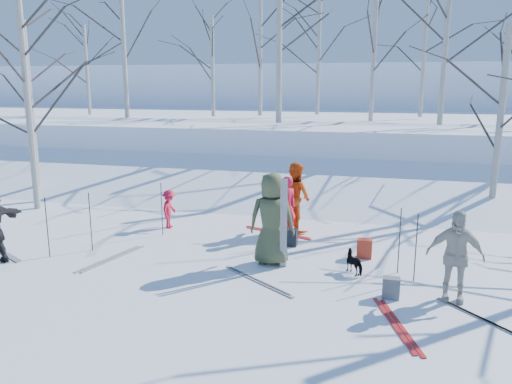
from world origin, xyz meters
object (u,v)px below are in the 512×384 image
(skier_red_north, at_px, (286,207))
(backpack_red, at_px, (365,249))
(backpack_grey, at_px, (391,288))
(backpack_dark, at_px, (290,237))
(skier_olive_center, at_px, (272,219))
(dog, at_px, (355,262))
(skier_redor_behind, at_px, (296,197))
(skier_cream_east, at_px, (455,256))
(skier_red_seated, at_px, (169,209))

(skier_red_north, relative_size, backpack_red, 3.65)
(skier_red_north, xyz_separation_m, backpack_red, (1.96, -1.04, -0.56))
(backpack_grey, bearing_deg, backpack_dark, 133.20)
(skier_olive_center, relative_size, backpack_red, 4.64)
(dog, bearing_deg, skier_redor_behind, -100.96)
(skier_cream_east, bearing_deg, backpack_dark, 150.09)
(skier_red_seated, bearing_deg, skier_cream_east, -117.34)
(skier_red_north, distance_m, backpack_red, 2.29)
(backpack_red, bearing_deg, skier_red_north, 152.00)
(backpack_dark, bearing_deg, skier_cream_east, -34.19)
(skier_cream_east, bearing_deg, skier_red_seated, 160.74)
(dog, bearing_deg, backpack_red, -141.81)
(skier_olive_center, distance_m, skier_red_north, 1.92)
(skier_olive_center, height_order, skier_red_north, skier_olive_center)
(skier_olive_center, relative_size, skier_red_seated, 1.92)
(skier_olive_center, relative_size, skier_red_north, 1.27)
(skier_red_north, bearing_deg, skier_red_seated, -42.31)
(skier_cream_east, height_order, backpack_red, skier_cream_east)
(backpack_dark, bearing_deg, backpack_grey, -46.80)
(skier_red_seated, bearing_deg, backpack_grey, -122.51)
(skier_redor_behind, distance_m, dog, 3.20)
(skier_olive_center, relative_size, backpack_dark, 4.87)
(skier_olive_center, height_order, backpack_red, skier_olive_center)
(skier_cream_east, distance_m, backpack_red, 2.50)
(skier_olive_center, xyz_separation_m, skier_cream_east, (3.47, -0.98, -0.16))
(skier_red_north, height_order, dog, skier_red_north)
(skier_red_seated, height_order, backpack_grey, skier_red_seated)
(skier_olive_center, height_order, skier_redor_behind, skier_olive_center)
(backpack_red, height_order, backpack_dark, backpack_red)
(dog, bearing_deg, backpack_dark, -84.98)
(skier_red_north, xyz_separation_m, backpack_grey, (2.52, -3.06, -0.58))
(skier_red_seated, relative_size, dog, 1.86)
(backpack_grey, relative_size, backpack_dark, 0.95)
(backpack_dark, bearing_deg, skier_olive_center, -96.45)
(dog, bearing_deg, skier_olive_center, -47.60)
(skier_red_north, height_order, skier_cream_east, skier_cream_east)
(skier_red_seated, distance_m, backpack_grey, 6.44)
(backpack_red, bearing_deg, dog, -97.94)
(skier_cream_east, bearing_deg, backpack_grey, -165.63)
(skier_olive_center, height_order, skier_cream_east, skier_olive_center)
(skier_redor_behind, bearing_deg, backpack_grey, 166.17)
(skier_red_north, bearing_deg, skier_cream_east, 99.14)
(backpack_red, bearing_deg, skier_redor_behind, 138.01)
(skier_redor_behind, height_order, backpack_red, skier_redor_behind)
(skier_red_north, relative_size, skier_red_seated, 1.51)
(backpack_dark, bearing_deg, backpack_red, -13.67)
(skier_redor_behind, relative_size, dog, 3.27)
(skier_redor_behind, relative_size, backpack_red, 4.24)
(skier_redor_behind, xyz_separation_m, backpack_dark, (0.10, -1.23, -0.69))
(dog, xyz_separation_m, backpack_dark, (-1.60, 1.40, -0.03))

